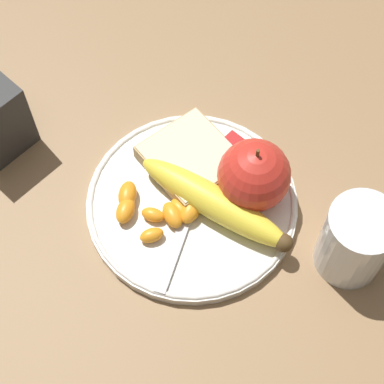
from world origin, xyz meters
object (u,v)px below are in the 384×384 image
Objects in this scene: banana at (216,203)px; jam_packet at (235,155)px; apple at (254,175)px; bread_slice at (191,159)px; juice_glass at (355,242)px; fork at (193,200)px; plate at (192,203)px.

banana is 4.40× the size of jam_packet.
apple is 0.05m from jam_packet.
apple is at bearing -166.78° from bread_slice.
apple is at bearing 6.96° from juice_glass.
banana is 1.05× the size of fork.
banana is at bearing 156.95° from bread_slice.
apple is 0.05m from banana.
banana is (-0.03, -0.01, 0.02)m from plate.
plate is 0.04m from banana.
apple is at bearing -128.66° from plate.
juice_glass reaches higher than banana.
banana is (0.14, 0.06, -0.01)m from juice_glass.
apple is 2.03× the size of jam_packet.
fork is (0.03, 0.01, -0.02)m from banana.
apple is 0.08m from fork.
juice_glass reaches higher than fork.
banana reaches higher than fork.
plate is 1.29× the size of fork.
juice_glass is 0.18m from fork.
apple reaches higher than fork.
jam_packet is (0.00, -0.07, 0.01)m from fork.
apple reaches higher than bread_slice.
fork is at bearing 136.17° from bread_slice.
jam_packet is (0.03, -0.06, -0.01)m from banana.
fork is (0.16, 0.07, -0.03)m from juice_glass.
juice_glass is at bearing 178.14° from jam_packet.
juice_glass is 2.09× the size of jam_packet.
apple is at bearing -108.24° from banana.
juice_glass is 0.20m from bread_slice.
bread_slice is (0.08, 0.02, -0.03)m from apple.
juice_glass is 0.12m from apple.
banana reaches higher than plate.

